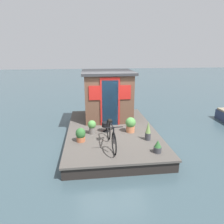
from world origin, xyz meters
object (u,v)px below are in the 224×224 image
at_px(potted_plant_lavender, 148,131).
at_px(potted_plant_mint, 81,135).
at_px(potted_plant_geranium, 131,124).
at_px(houseboat_cabin, 108,95).
at_px(bicycle, 111,135).
at_px(potted_plant_sage, 92,126).
at_px(potted_plant_basil, 158,147).
at_px(charcoal_grill, 106,125).

distance_m(potted_plant_lavender, potted_plant_mint, 2.11).
distance_m(potted_plant_lavender, potted_plant_geranium, 0.82).
bearing_deg(potted_plant_geranium, houseboat_cabin, 20.76).
distance_m(bicycle, potted_plant_mint, 1.01).
distance_m(potted_plant_sage, potted_plant_lavender, 1.88).
xyz_separation_m(potted_plant_sage, potted_plant_geranium, (-0.00, -1.33, 0.01)).
height_order(bicycle, potted_plant_sage, bicycle).
height_order(potted_plant_geranium, potted_plant_basil, potted_plant_geranium).
xyz_separation_m(potted_plant_sage, potted_plant_mint, (-0.58, 0.36, -0.05)).
relative_size(potted_plant_geranium, charcoal_grill, 1.56).
bearing_deg(potted_plant_basil, potted_plant_sage, 48.78).
relative_size(potted_plant_lavender, potted_plant_basil, 1.64).
distance_m(potted_plant_lavender, charcoal_grill, 1.51).
relative_size(potted_plant_sage, potted_plant_basil, 1.29).
relative_size(potted_plant_sage, potted_plant_mint, 1.08).
height_order(houseboat_cabin, potted_plant_geranium, houseboat_cabin).
bearing_deg(charcoal_grill, potted_plant_mint, 129.64).
relative_size(houseboat_cabin, potted_plant_sage, 4.29).
height_order(potted_plant_sage, potted_plant_basil, potted_plant_sage).
bearing_deg(potted_plant_lavender, potted_plant_basil, -177.96).
xyz_separation_m(potted_plant_basil, potted_plant_mint, (0.98, 2.13, 0.04)).
bearing_deg(charcoal_grill, potted_plant_lavender, -123.96).
xyz_separation_m(potted_plant_geranium, charcoal_grill, (0.14, 0.84, -0.03)).
distance_m(houseboat_cabin, charcoal_grill, 1.70).
relative_size(bicycle, potted_plant_lavender, 2.75).
xyz_separation_m(houseboat_cabin, potted_plant_lavender, (-2.36, -1.04, -0.70)).
bearing_deg(potted_plant_mint, charcoal_grill, -50.36).
relative_size(potted_plant_basil, potted_plant_mint, 0.84).
distance_m(potted_plant_geranium, potted_plant_basil, 1.61).
bearing_deg(potted_plant_lavender, bicycle, 104.01).
relative_size(houseboat_cabin, charcoal_grill, 6.00).
bearing_deg(potted_plant_mint, bicycle, -115.72).
bearing_deg(potted_plant_basil, bicycle, 66.27).
bearing_deg(potted_plant_geranium, charcoal_grill, 80.76).
bearing_deg(charcoal_grill, potted_plant_basil, -142.81).
bearing_deg(potted_plant_geranium, bicycle, 141.75).
bearing_deg(bicycle, charcoal_grill, 2.16).
xyz_separation_m(bicycle, potted_plant_mint, (0.43, 0.90, -0.14)).
xyz_separation_m(houseboat_cabin, potted_plant_geranium, (-1.65, -0.63, -0.70)).
bearing_deg(potted_plant_lavender, charcoal_grill, 56.04).
distance_m(houseboat_cabin, bicycle, 2.73).
distance_m(bicycle, potted_plant_sage, 1.15).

